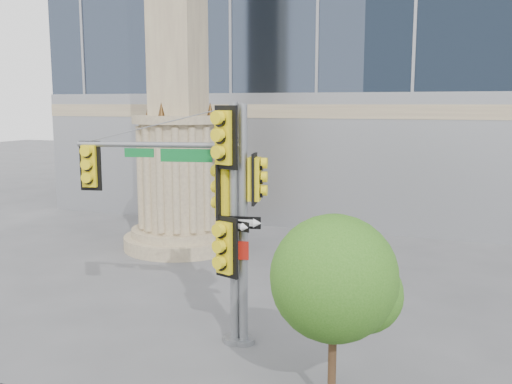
% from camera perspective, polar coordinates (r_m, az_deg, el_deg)
% --- Properties ---
extents(ground, '(120.00, 120.00, 0.00)m').
position_cam_1_polar(ground, '(12.38, -2.21, -17.74)').
color(ground, '#545456').
rests_on(ground, ground).
extents(monument, '(4.40, 4.40, 16.60)m').
position_cam_1_polar(monument, '(21.79, -7.74, 8.71)').
color(monument, gray).
rests_on(monument, ground).
extents(main_signal_pole, '(4.25, 1.23, 5.54)m').
position_cam_1_polar(main_signal_pole, '(12.99, -5.65, -0.54)').
color(main_signal_pole, slate).
rests_on(main_signal_pole, ground).
extents(secondary_signal_pole, '(0.96, 0.90, 5.58)m').
position_cam_1_polar(secondary_signal_pole, '(12.81, -2.78, -1.32)').
color(secondary_signal_pole, slate).
rests_on(secondary_signal_pole, ground).
extents(street_tree, '(2.33, 2.28, 3.63)m').
position_cam_1_polar(street_tree, '(10.29, 8.05, -9.06)').
color(street_tree, gray).
rests_on(street_tree, ground).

